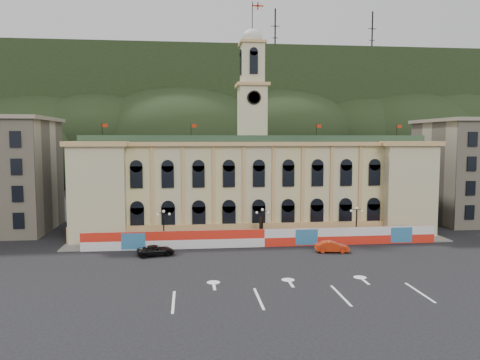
{
  "coord_description": "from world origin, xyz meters",
  "views": [
    {
      "loc": [
        -10.54,
        -48.55,
        15.06
      ],
      "look_at": [
        -3.11,
        18.0,
        9.16
      ],
      "focal_mm": 35.0,
      "sensor_mm": 36.0,
      "label": 1
    }
  ],
  "objects": [
    {
      "name": "lamp_right",
      "position": [
        14.0,
        17.0,
        3.07
      ],
      "size": [
        1.96,
        0.44,
        5.15
      ],
      "color": "black",
      "rests_on": "ground"
    },
    {
      "name": "hoarding_fence",
      "position": [
        0.06,
        15.07,
        1.25
      ],
      "size": [
        50.0,
        0.44,
        2.5
      ],
      "color": "red",
      "rests_on": "ground"
    },
    {
      "name": "lamp_center",
      "position": [
        0.0,
        17.0,
        3.07
      ],
      "size": [
        1.96,
        0.44,
        5.15
      ],
      "color": "black",
      "rests_on": "ground"
    },
    {
      "name": "hill_ridge",
      "position": [
        0.03,
        121.99,
        19.48
      ],
      "size": [
        230.0,
        80.0,
        64.0
      ],
      "color": "black",
      "rests_on": "ground"
    },
    {
      "name": "ground",
      "position": [
        0.0,
        0.0,
        0.0
      ],
      "size": [
        260.0,
        260.0,
        0.0
      ],
      "primitive_type": "plane",
      "color": "black",
      "rests_on": "ground"
    },
    {
      "name": "black_suv",
      "position": [
        -14.77,
        11.7,
        0.67
      ],
      "size": [
        4.29,
        5.76,
        1.33
      ],
      "primitive_type": "imported",
      "rotation": [
        0.0,
        0.0,
        1.8
      ],
      "color": "black",
      "rests_on": "ground"
    },
    {
      "name": "lamp_left",
      "position": [
        -14.0,
        17.0,
        3.07
      ],
      "size": [
        1.96,
        0.44,
        5.15
      ],
      "color": "black",
      "rests_on": "ground"
    },
    {
      "name": "city_hall",
      "position": [
        0.0,
        27.63,
        7.85
      ],
      "size": [
        56.2,
        17.6,
        37.1
      ],
      "color": "beige",
      "rests_on": "ground"
    },
    {
      "name": "red_sedan",
      "position": [
        8.45,
        10.92,
        0.74
      ],
      "size": [
        2.76,
        4.89,
        1.47
      ],
      "primitive_type": "imported",
      "rotation": [
        0.0,
        0.0,
        1.43
      ],
      "color": "red",
      "rests_on": "ground"
    },
    {
      "name": "statue",
      "position": [
        0.0,
        18.0,
        1.19
      ],
      "size": [
        1.4,
        1.4,
        3.72
      ],
      "color": "#595651",
      "rests_on": "ground"
    },
    {
      "name": "pavement",
      "position": [
        0.0,
        17.75,
        0.08
      ],
      "size": [
        56.0,
        5.5,
        0.16
      ],
      "primitive_type": "cube",
      "color": "slate",
      "rests_on": "ground"
    },
    {
      "name": "lane_markings",
      "position": [
        0.0,
        -5.0,
        0.0
      ],
      "size": [
        26.0,
        10.0,
        0.02
      ],
      "primitive_type": null,
      "color": "white",
      "rests_on": "ground"
    }
  ]
}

